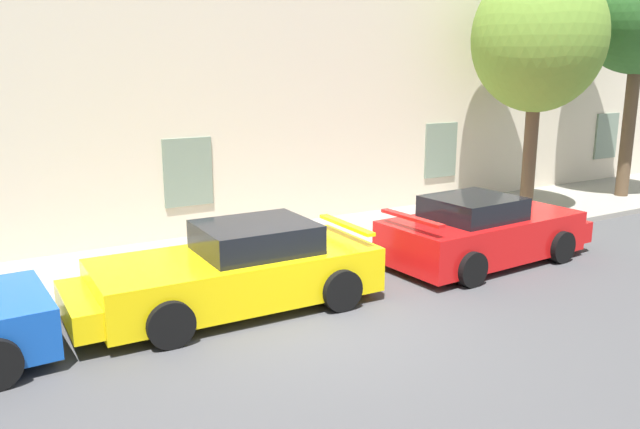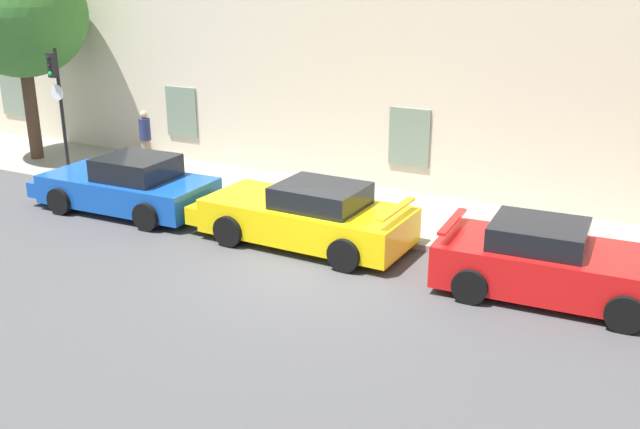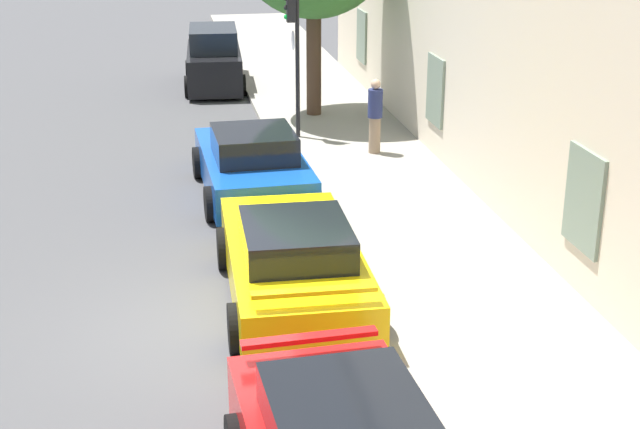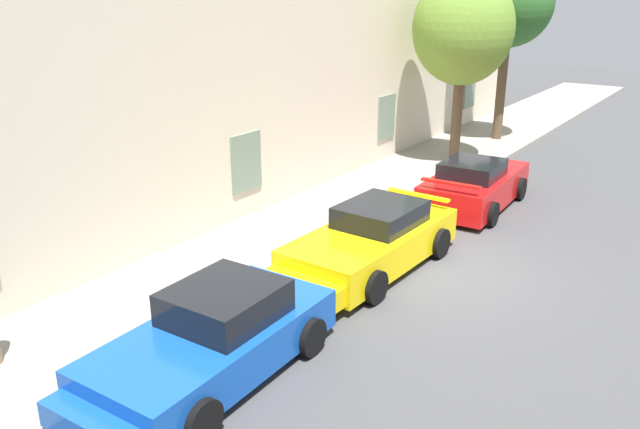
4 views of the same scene
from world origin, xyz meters
TOP-DOWN VIEW (x-y plane):
  - ground_plane at (0.00, 0.00)m, footprint 80.00×80.00m
  - sidewalk at (0.00, 3.80)m, footprint 60.00×3.47m
  - sportscar_red_lead at (-5.84, 1.26)m, footprint 4.69×2.25m
  - sportscar_yellow_flank at (-0.87, 1.33)m, footprint 4.97×2.21m
  - hatchback_parked at (-15.68, 1.23)m, footprint 4.03×1.93m
  - traffic_light at (-9.30, 2.68)m, footprint 0.44×0.36m
  - pedestrian_admiring at (-7.67, 4.25)m, footprint 0.45×0.45m

SIDE VIEW (x-z plane):
  - ground_plane at x=0.00m, z-range 0.00..0.00m
  - sidewalk at x=0.00m, z-range 0.00..0.14m
  - sportscar_red_lead at x=-5.84m, z-range -0.10..1.31m
  - sportscar_yellow_flank at x=-0.87m, z-range -0.08..1.31m
  - hatchback_parked at x=-15.68m, z-range -0.08..1.72m
  - pedestrian_admiring at x=-7.67m, z-range 0.17..1.85m
  - traffic_light at x=-9.30m, z-range 0.78..4.29m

